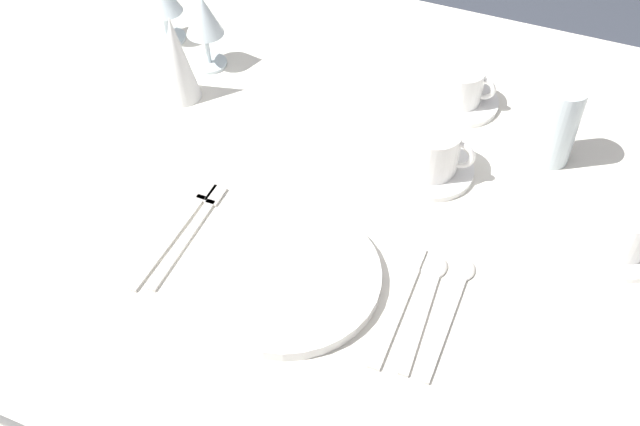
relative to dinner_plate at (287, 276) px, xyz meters
The scene contains 17 objects.
ground_plane 0.78m from the dinner_plate, 84.66° to the left, with size 6.00×6.00×0.00m, color #383D47.
dining_table 0.25m from the dinner_plate, 84.66° to the left, with size 1.80×1.11×0.74m.
dinner_plate is the anchor object (origin of this frame).
fork_outer 0.17m from the dinner_plate, behind, with size 0.02×0.22×0.00m.
fork_inner 0.19m from the dinner_plate, behind, with size 0.02×0.23×0.00m.
dinner_knife 0.16m from the dinner_plate, ahead, with size 0.02×0.21×0.00m.
spoon_soup 0.20m from the dinner_plate, 13.41° to the left, with size 0.03×0.21×0.01m.
spoon_dessert 0.23m from the dinner_plate, 12.74° to the left, with size 0.03×0.21×0.01m.
saucer_left 0.49m from the dinner_plate, 76.57° to the left, with size 0.14×0.14×0.01m, color white.
coffee_cup_left 0.49m from the dinner_plate, 76.38° to the left, with size 0.10×0.08×0.06m.
saucer_right 0.31m from the dinner_plate, 67.91° to the left, with size 0.14×0.14×0.01m, color white.
coffee_cup_right 0.32m from the dinner_plate, 67.62° to the left, with size 0.11×0.09×0.07m.
saucer_far 0.48m from the dinner_plate, 29.38° to the left, with size 0.12×0.12×0.01m, color white.
coffee_cup_far 0.49m from the dinner_plate, 29.27° to the left, with size 0.10×0.07×0.07m.
wine_glass_centre 0.54m from the dinner_plate, 130.10° to the left, with size 0.07×0.07×0.14m.
drink_tumbler 0.49m from the dinner_plate, 54.10° to the left, with size 0.06×0.06×0.14m.
napkin_folded 0.47m from the dinner_plate, 138.28° to the left, with size 0.07×0.07×0.16m, color white.
Camera 1 is at (0.27, -0.81, 1.56)m, focal length 41.80 mm.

